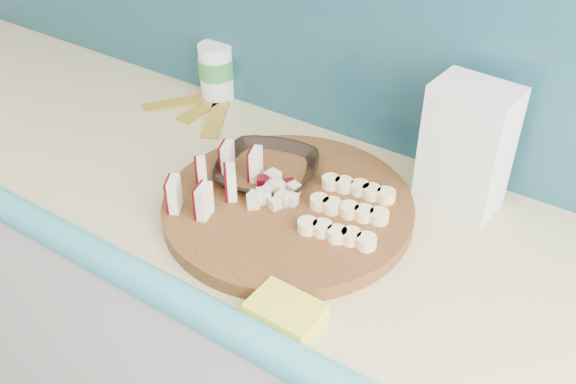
% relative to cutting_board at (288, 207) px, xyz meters
% --- Properties ---
extents(kitchen_counter, '(2.20, 0.63, 0.91)m').
position_rel_cutting_board_xyz_m(kitchen_counter, '(-0.21, 0.02, -0.47)').
color(kitchen_counter, silver).
rests_on(kitchen_counter, ground).
extents(backsplash, '(2.20, 0.02, 0.50)m').
position_rel_cutting_board_xyz_m(backsplash, '(-0.21, 0.31, 0.24)').
color(backsplash, teal).
rests_on(backsplash, kitchen_counter).
extents(cutting_board, '(0.55, 0.55, 0.03)m').
position_rel_cutting_board_xyz_m(cutting_board, '(0.00, 0.00, 0.00)').
color(cutting_board, '#44200E').
rests_on(cutting_board, kitchen_counter).
extents(apple_wedges, '(0.09, 0.20, 0.06)m').
position_rel_cutting_board_xyz_m(apple_wedges, '(-0.12, -0.05, 0.05)').
color(apple_wedges, '#F2E3C2').
rests_on(apple_wedges, cutting_board).
extents(apple_chunks, '(0.07, 0.08, 0.02)m').
position_rel_cutting_board_xyz_m(apple_chunks, '(-0.03, -0.01, 0.03)').
color(apple_chunks, beige).
rests_on(apple_chunks, cutting_board).
extents(banana_slices, '(0.17, 0.19, 0.02)m').
position_rel_cutting_board_xyz_m(banana_slices, '(0.11, 0.03, 0.02)').
color(banana_slices, '#FCE39A').
rests_on(banana_slices, cutting_board).
extents(brown_bowl, '(0.25, 0.25, 0.05)m').
position_rel_cutting_board_xyz_m(brown_bowl, '(-0.09, 0.06, 0.01)').
color(brown_bowl, black).
rests_on(brown_bowl, kitchen_counter).
extents(flour_bag, '(0.15, 0.11, 0.24)m').
position_rel_cutting_board_xyz_m(flour_bag, '(0.25, 0.20, 0.11)').
color(flour_bag, silver).
rests_on(flour_bag, kitchen_counter).
extents(canister, '(0.08, 0.08, 0.14)m').
position_rel_cutting_board_xyz_m(canister, '(-0.39, 0.28, 0.06)').
color(canister, white).
rests_on(canister, kitchen_counter).
extents(sponge, '(0.11, 0.08, 0.03)m').
position_rel_cutting_board_xyz_m(sponge, '(0.14, -0.22, 0.00)').
color(sponge, yellow).
rests_on(sponge, kitchen_counter).
extents(banana_peel, '(0.24, 0.20, 0.01)m').
position_rel_cutting_board_xyz_m(banana_peel, '(-0.39, 0.21, -0.01)').
color(banana_peel, gold).
rests_on(banana_peel, kitchen_counter).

